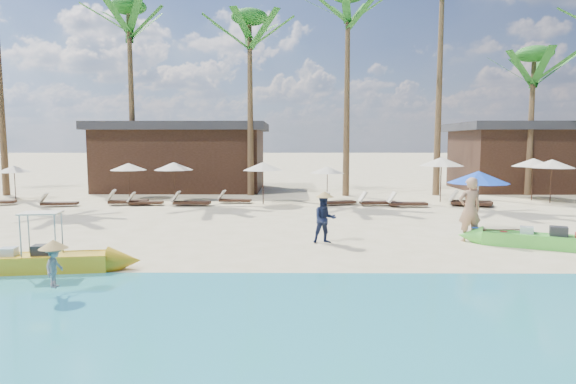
{
  "coord_description": "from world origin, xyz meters",
  "views": [
    {
      "loc": [
        -0.94,
        -13.6,
        3.11
      ],
      "look_at": [
        -1.08,
        2.0,
        1.47
      ],
      "focal_mm": 30.0,
      "sensor_mm": 36.0,
      "label": 1
    }
  ],
  "objects_px": {
    "yellow_canoe": "(34,262)",
    "tourist": "(470,209)",
    "green_canoe": "(542,240)",
    "blue_umbrella": "(478,177)"
  },
  "relations": [
    {
      "from": "yellow_canoe",
      "to": "tourist",
      "type": "distance_m",
      "value": 12.3
    },
    {
      "from": "tourist",
      "to": "green_canoe",
      "type": "bearing_deg",
      "value": 145.26
    },
    {
      "from": "yellow_canoe",
      "to": "tourist",
      "type": "xyz_separation_m",
      "value": [
        11.71,
        3.7,
        0.77
      ]
    },
    {
      "from": "yellow_canoe",
      "to": "blue_umbrella",
      "type": "height_order",
      "value": "blue_umbrella"
    },
    {
      "from": "green_canoe",
      "to": "blue_umbrella",
      "type": "xyz_separation_m",
      "value": [
        -1.16,
        2.0,
        1.71
      ]
    },
    {
      "from": "green_canoe",
      "to": "tourist",
      "type": "relative_size",
      "value": 2.43
    },
    {
      "from": "green_canoe",
      "to": "tourist",
      "type": "bearing_deg",
      "value": 176.77
    },
    {
      "from": "blue_umbrella",
      "to": "tourist",
      "type": "bearing_deg",
      "value": -121.11
    },
    {
      "from": "green_canoe",
      "to": "tourist",
      "type": "distance_m",
      "value": 2.18
    },
    {
      "from": "green_canoe",
      "to": "tourist",
      "type": "height_order",
      "value": "tourist"
    }
  ]
}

